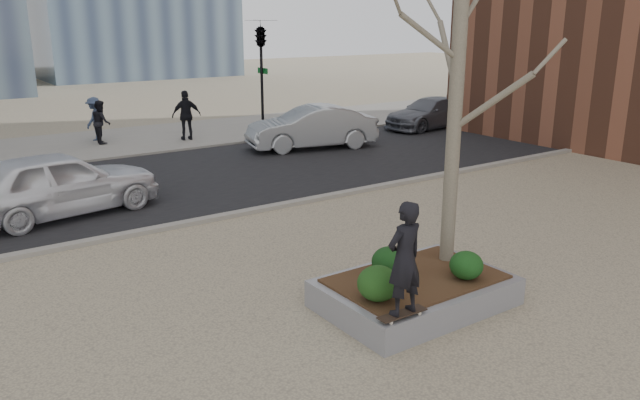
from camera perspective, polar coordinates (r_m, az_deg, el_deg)
ground at (r=9.87m, az=4.32°, el=-10.99°), size 120.00×120.00×0.00m
street at (r=18.25m, az=-15.82°, el=1.30°), size 60.00×8.00×0.02m
far_sidewalk at (r=24.84m, az=-21.23°, el=4.65°), size 60.00×6.00×0.02m
planter at (r=10.38m, az=8.69°, el=-8.35°), size 3.00×2.00×0.45m
planter_mulch at (r=10.28m, az=8.75°, el=-7.10°), size 2.70×1.70×0.04m
sycamore_tree at (r=10.40m, az=12.49°, el=11.90°), size 2.80×2.80×6.60m
shrub_left at (r=9.31m, az=5.33°, el=-7.60°), size 0.62×0.62×0.53m
shrub_middle at (r=10.15m, az=6.38°, el=-5.65°), size 0.59×0.59×0.50m
shrub_right at (r=10.29m, az=13.23°, el=-5.83°), size 0.54×0.54×0.46m
skateboard at (r=9.01m, az=7.53°, el=-10.41°), size 0.78×0.22×0.08m
skateboarder at (r=8.66m, az=7.73°, el=-5.32°), size 0.62×0.42×1.64m
police_car at (r=15.89m, az=-22.79°, el=1.43°), size 4.83×2.55×1.57m
car_silver at (r=22.54m, az=-0.77°, el=6.67°), size 4.87×2.71×1.52m
car_third at (r=27.33m, az=10.01°, el=7.84°), size 4.50×2.06×1.28m
pedestrian_a at (r=24.83m, az=-19.38°, el=6.75°), size 0.68×0.83×1.61m
pedestrian_b at (r=25.56m, az=-19.90°, el=7.00°), size 1.17×1.20×1.65m
pedestrian_c at (r=24.66m, az=-12.11°, el=7.58°), size 1.17×0.65×1.90m
traffic_light_far at (r=24.66m, az=-5.34°, el=10.86°), size 0.60×2.48×4.50m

